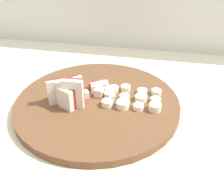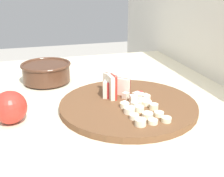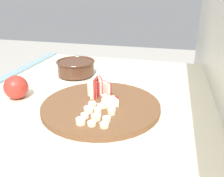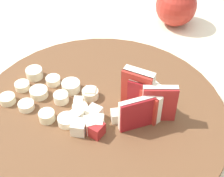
{
  "view_description": "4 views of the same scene",
  "coord_description": "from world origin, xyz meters",
  "px_view_note": "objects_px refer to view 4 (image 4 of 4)",
  "views": [
    {
      "loc": [
        -0.01,
        -0.4,
        1.22
      ],
      "look_at": [
        -0.09,
        0.04,
        0.95
      ],
      "focal_mm": 39.8,
      "sensor_mm": 36.0,
      "label": 1
    },
    {
      "loc": [
        0.56,
        -0.18,
        1.22
      ],
      "look_at": [
        -0.17,
        0.03,
        0.93
      ],
      "focal_mm": 46.33,
      "sensor_mm": 36.0,
      "label": 2
    },
    {
      "loc": [
        0.52,
        0.27,
        1.23
      ],
      "look_at": [
        -0.18,
        0.09,
        0.93
      ],
      "focal_mm": 37.79,
      "sensor_mm": 36.0,
      "label": 3
    },
    {
      "loc": [
        -0.32,
        0.37,
        1.27
      ],
      "look_at": [
        -0.15,
        0.06,
        0.95
      ],
      "focal_mm": 54.79,
      "sensor_mm": 36.0,
      "label": 4
    }
  ],
  "objects_px": {
    "apple_wedge_fan": "(145,99)",
    "apple_dice_pile": "(92,120)",
    "cutting_board": "(100,115)",
    "banana_slice_rows": "(52,95)",
    "whole_apple": "(176,6)"
  },
  "relations": [
    {
      "from": "cutting_board",
      "to": "apple_dice_pile",
      "type": "xyz_separation_m",
      "value": [
        -0.0,
        0.03,
        0.02
      ]
    },
    {
      "from": "apple_dice_pile",
      "to": "whole_apple",
      "type": "height_order",
      "value": "whole_apple"
    },
    {
      "from": "apple_wedge_fan",
      "to": "whole_apple",
      "type": "relative_size",
      "value": 1.01
    },
    {
      "from": "banana_slice_rows",
      "to": "whole_apple",
      "type": "height_order",
      "value": "whole_apple"
    },
    {
      "from": "apple_wedge_fan",
      "to": "whole_apple",
      "type": "distance_m",
      "value": 0.29
    },
    {
      "from": "apple_wedge_fan",
      "to": "apple_dice_pile",
      "type": "relative_size",
      "value": 0.92
    },
    {
      "from": "cutting_board",
      "to": "apple_wedge_fan",
      "type": "xyz_separation_m",
      "value": [
        -0.06,
        -0.03,
        0.04
      ]
    },
    {
      "from": "apple_wedge_fan",
      "to": "banana_slice_rows",
      "type": "bearing_deg",
      "value": 16.04
    },
    {
      "from": "cutting_board",
      "to": "banana_slice_rows",
      "type": "height_order",
      "value": "banana_slice_rows"
    },
    {
      "from": "apple_wedge_fan",
      "to": "banana_slice_rows",
      "type": "distance_m",
      "value": 0.15
    },
    {
      "from": "cutting_board",
      "to": "apple_dice_pile",
      "type": "distance_m",
      "value": 0.03
    },
    {
      "from": "banana_slice_rows",
      "to": "whole_apple",
      "type": "bearing_deg",
      "value": -104.03
    },
    {
      "from": "cutting_board",
      "to": "apple_wedge_fan",
      "type": "height_order",
      "value": "apple_wedge_fan"
    },
    {
      "from": "cutting_board",
      "to": "whole_apple",
      "type": "xyz_separation_m",
      "value": [
        -0.0,
        -0.31,
        0.03
      ]
    },
    {
      "from": "whole_apple",
      "to": "apple_dice_pile",
      "type": "bearing_deg",
      "value": 90.41
    }
  ]
}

